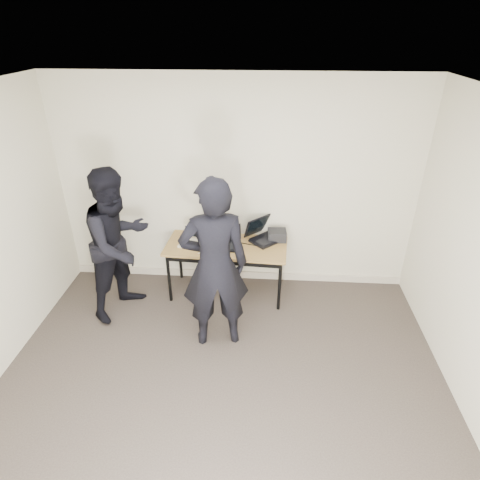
# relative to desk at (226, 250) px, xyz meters

# --- Properties ---
(room) EXTENTS (4.60, 4.60, 2.80)m
(room) POSITION_rel_desk_xyz_m (0.09, -1.87, 0.69)
(room) COLOR #3C342E
(room) RESTS_ON ground
(desk) EXTENTS (1.54, 0.74, 0.72)m
(desk) POSITION_rel_desk_xyz_m (0.00, 0.00, 0.00)
(desk) COLOR olive
(desk) RESTS_ON ground
(laptop_beige) EXTENTS (0.32, 0.31, 0.22)m
(laptop_beige) POSITION_rel_desk_xyz_m (-0.43, 0.01, 0.10)
(laptop_beige) COLOR #BEB598
(laptop_beige) RESTS_ON desk
(laptop_center) EXTENTS (0.37, 0.36, 0.27)m
(laptop_center) POSITION_rel_desk_xyz_m (-0.00, 0.03, 0.12)
(laptop_center) COLOR black
(laptop_center) RESTS_ON desk
(laptop_right) EXTENTS (0.52, 0.52, 0.28)m
(laptop_right) POSITION_rel_desk_xyz_m (0.46, 0.20, 0.12)
(laptop_right) COLOR black
(laptop_right) RESTS_ON desk
(leather_satchel) EXTENTS (0.38, 0.21, 0.25)m
(leather_satchel) POSITION_rel_desk_xyz_m (-0.18, 0.23, 0.19)
(leather_satchel) COLOR brown
(leather_satchel) RESTS_ON desk
(tissue) EXTENTS (0.13, 0.10, 0.08)m
(tissue) POSITION_rel_desk_xyz_m (-0.15, 0.23, 0.34)
(tissue) COLOR white
(tissue) RESTS_ON leather_satchel
(equipment_box) EXTENTS (0.24, 0.21, 0.13)m
(equipment_box) POSITION_rel_desk_xyz_m (0.63, 0.19, 0.13)
(equipment_box) COLOR black
(equipment_box) RESTS_ON desk
(power_brick) EXTENTS (0.08, 0.05, 0.03)m
(power_brick) POSITION_rel_desk_xyz_m (-0.22, -0.17, 0.07)
(power_brick) COLOR black
(power_brick) RESTS_ON desk
(cables) EXTENTS (0.89, 0.46, 0.01)m
(cables) POSITION_rel_desk_xyz_m (0.16, -0.02, 0.06)
(cables) COLOR silver
(cables) RESTS_ON desk
(person_typist) EXTENTS (0.79, 0.60, 1.94)m
(person_typist) POSITION_rel_desk_xyz_m (-0.03, -0.87, 0.31)
(person_typist) COLOR black
(person_typist) RESTS_ON ground
(person_observer) EXTENTS (1.03, 1.11, 1.82)m
(person_observer) POSITION_rel_desk_xyz_m (-1.21, -0.37, 0.25)
(person_observer) COLOR black
(person_observer) RESTS_ON ground
(baseboard) EXTENTS (4.50, 0.03, 0.10)m
(baseboard) POSITION_rel_desk_xyz_m (0.09, 0.37, -0.61)
(baseboard) COLOR #C0B49F
(baseboard) RESTS_ON ground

